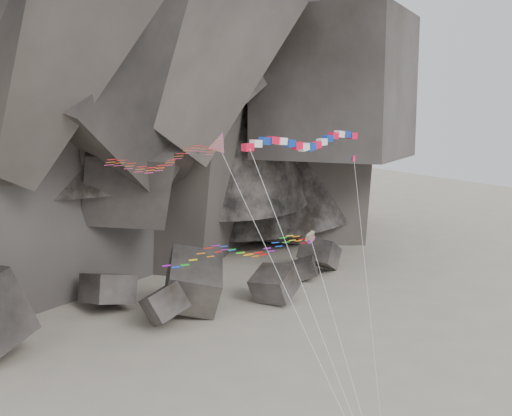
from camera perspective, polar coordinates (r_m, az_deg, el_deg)
boulder_field at (r=72.98m, az=-18.98°, el=-9.15°), size 73.93×17.48×10.28m
delta_kite at (r=44.19m, az=-8.48°, el=4.36°), size 11.35×16.73×22.38m
banner_kite at (r=46.49m, az=4.43°, el=5.83°), size 12.18×13.76×22.21m
parafoil_kite at (r=46.61m, az=-1.81°, el=-3.76°), size 12.70×14.57×14.57m
pennant_kite at (r=45.87m, az=9.23°, el=-1.21°), size 6.45×10.88×20.51m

